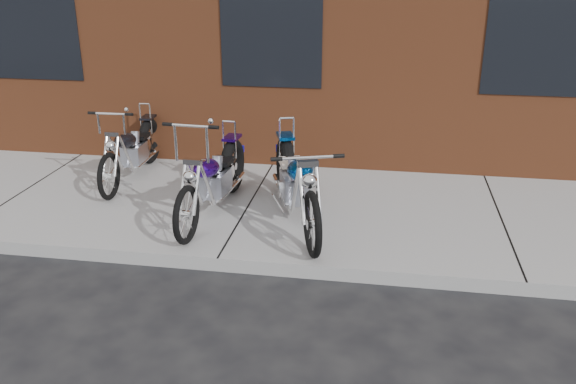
# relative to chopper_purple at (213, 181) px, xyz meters

# --- Properties ---
(ground) EXTENTS (120.00, 120.00, 0.00)m
(ground) POSITION_rel_chopper_purple_xyz_m (0.35, -1.14, -0.55)
(ground) COLOR black
(ground) RESTS_ON ground
(sidewalk) EXTENTS (22.00, 3.00, 0.15)m
(sidewalk) POSITION_rel_chopper_purple_xyz_m (0.35, 0.36, -0.47)
(sidewalk) COLOR #A0A09E
(sidewalk) RESTS_ON ground
(chopper_purple) EXTENTS (0.54, 2.21, 1.24)m
(chopper_purple) POSITION_rel_chopper_purple_xyz_m (0.00, 0.00, 0.00)
(chopper_purple) COLOR black
(chopper_purple) RESTS_ON sidewalk
(chopper_blue) EXTENTS (0.93, 2.31, 1.04)m
(chopper_blue) POSITION_rel_chopper_purple_xyz_m (1.00, -0.06, 0.03)
(chopper_blue) COLOR black
(chopper_blue) RESTS_ON sidewalk
(chopper_third) EXTENTS (0.51, 2.08, 1.06)m
(chopper_third) POSITION_rel_chopper_purple_xyz_m (-1.43, 1.00, -0.02)
(chopper_third) COLOR black
(chopper_third) RESTS_ON sidewalk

